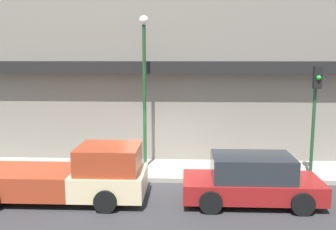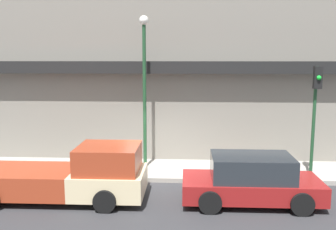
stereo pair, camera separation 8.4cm
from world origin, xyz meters
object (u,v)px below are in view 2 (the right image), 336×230
(fire_hydrant, at_px, (229,163))
(street_lamp, at_px, (144,75))
(parked_car, at_px, (251,180))
(traffic_light, at_px, (315,103))
(pickup_truck, at_px, (69,176))

(fire_hydrant, relative_size, street_lamp, 0.12)
(parked_car, relative_size, traffic_light, 1.05)
(parked_car, height_order, traffic_light, traffic_light)
(pickup_truck, xyz_separation_m, parked_car, (5.81, 0.00, -0.04))
(street_lamp, relative_size, traffic_light, 1.46)
(parked_car, height_order, street_lamp, street_lamp)
(fire_hydrant, bearing_deg, parked_car, -81.70)
(pickup_truck, xyz_separation_m, street_lamp, (2.10, 3.23, 3.09))
(parked_car, relative_size, street_lamp, 0.72)
(traffic_light, bearing_deg, street_lamp, 170.49)
(pickup_truck, relative_size, street_lamp, 0.95)
(pickup_truck, bearing_deg, traffic_light, 13.64)
(fire_hydrant, distance_m, traffic_light, 3.89)
(pickup_truck, relative_size, traffic_light, 1.39)
(parked_car, xyz_separation_m, street_lamp, (-3.72, 3.23, 3.13))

